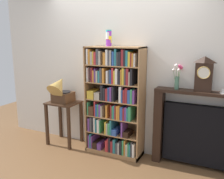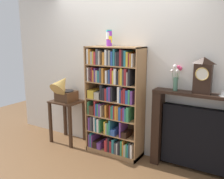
{
  "view_description": "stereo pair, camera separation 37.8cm",
  "coord_description": "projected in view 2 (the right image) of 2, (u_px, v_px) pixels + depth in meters",
  "views": [
    {
      "loc": [
        1.55,
        -3.26,
        1.83
      ],
      "look_at": [
        -0.05,
        0.08,
        1.04
      ],
      "focal_mm": 39.39,
      "sensor_mm": 36.0,
      "label": 1
    },
    {
      "loc": [
        1.88,
        -3.08,
        1.83
      ],
      "look_at": [
        -0.05,
        0.08,
        1.04
      ],
      "focal_mm": 39.39,
      "sensor_mm": 36.0,
      "label": 2
    }
  ],
  "objects": [
    {
      "name": "gramophone",
      "position": [
        64.0,
        89.0,
        4.16
      ],
      "size": [
        0.3,
        0.46,
        0.52
      ],
      "color": "#472D1C",
      "rests_on": "side_table_left"
    },
    {
      "name": "wall_back",
      "position": [
        129.0,
        72.0,
        3.81
      ],
      "size": [
        4.84,
        0.08,
        2.6
      ],
      "primitive_type": "cube",
      "color": "silver",
      "rests_on": "ground"
    },
    {
      "name": "ground_plane",
      "position": [
        112.0,
        155.0,
        3.91
      ],
      "size": [
        7.84,
        6.4,
        0.02
      ],
      "primitive_type": "cube",
      "color": "brown"
    },
    {
      "name": "cup_stack",
      "position": [
        109.0,
        38.0,
        3.68
      ],
      "size": [
        0.09,
        0.09,
        0.24
      ],
      "color": "purple",
      "rests_on": "bookshelf"
    },
    {
      "name": "flower_vase",
      "position": [
        176.0,
        78.0,
        3.3
      ],
      "size": [
        0.13,
        0.15,
        0.35
      ],
      "color": "#4C7A60",
      "rests_on": "fireplace_mantel"
    },
    {
      "name": "fireplace_mantel",
      "position": [
        196.0,
        134.0,
        3.31
      ],
      "size": [
        1.19,
        0.22,
        1.12
      ],
      "color": "black",
      "rests_on": "ground"
    },
    {
      "name": "bookshelf",
      "position": [
        114.0,
        102.0,
        3.79
      ],
      "size": [
        0.89,
        0.34,
        1.69
      ],
      "color": "#A87A4C",
      "rests_on": "ground"
    },
    {
      "name": "side_table_left",
      "position": [
        67.0,
        112.0,
        4.3
      ],
      "size": [
        0.52,
        0.44,
        0.74
      ],
      "color": "#382316",
      "rests_on": "ground"
    },
    {
      "name": "mantel_clock",
      "position": [
        203.0,
        75.0,
        3.1
      ],
      "size": [
        0.22,
        0.11,
        0.47
      ],
      "color": "black",
      "rests_on": "fireplace_mantel"
    }
  ]
}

